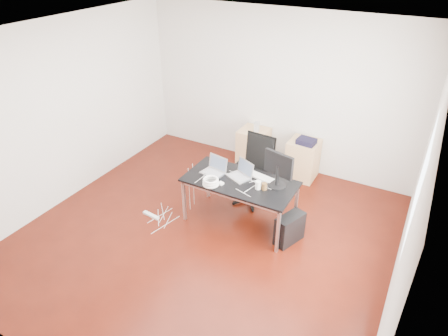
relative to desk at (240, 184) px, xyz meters
The scene contains 18 objects.
room_shell 0.93m from the desk, 114.74° to the right, with size 5.00×5.00×5.00m.
desk is the anchor object (origin of this frame).
office_chair 0.67m from the desk, 96.02° to the left, with size 0.52×0.53×1.08m.
filing_cabinet_left 1.83m from the desk, 108.70° to the left, with size 0.50×0.50×0.70m, color tan.
filing_cabinet_right 1.78m from the desk, 77.41° to the left, with size 0.50×0.50×0.70m, color tan.
pc_tower 0.94m from the desk, ahead, with size 0.20×0.45×0.44m, color black.
wastebasket 1.83m from the desk, 100.47° to the left, with size 0.24×0.24×0.28m, color black.
power_strip 1.52m from the desk, 156.63° to the right, with size 0.30×0.06×0.04m, color white.
laptop_left 0.45m from the desk, behind, with size 0.37×0.31×0.23m.
laptop_right 0.16m from the desk, 109.43° to the left, with size 0.41×0.37×0.23m.
monitor 0.63m from the desk, 15.99° to the left, with size 0.45×0.26×0.51m.
keyboard 0.31m from the desk, 48.25° to the left, with size 0.44×0.14×0.02m, color white.
cup_white 0.33m from the desk, 11.71° to the right, with size 0.08×0.08×0.12m, color white.
cup_brown 0.41m from the desk, ahead, with size 0.08×0.08×0.10m, color brown.
cable_coil 0.44m from the desk, 136.29° to the right, with size 0.24×0.24×0.11m.
power_adapter 0.30m from the desk, 132.57° to the right, with size 0.07×0.07×0.03m, color white.
speaker 1.76m from the desk, 107.08° to the left, with size 0.09×0.08×0.18m, color #9E9E9E.
navy_garment 1.69m from the desk, 75.22° to the left, with size 0.30×0.24×0.09m, color black.
Camera 1 is at (2.40, -3.81, 3.77)m, focal length 32.00 mm.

